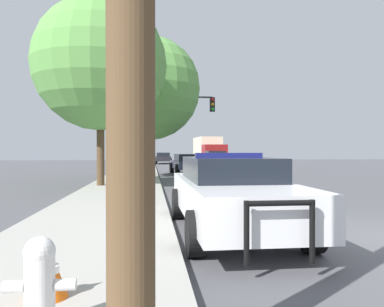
{
  "coord_description": "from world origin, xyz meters",
  "views": [
    {
      "loc": [
        -4.02,
        -6.11,
        1.54
      ],
      "look_at": [
        -1.48,
        16.93,
        1.35
      ],
      "focal_mm": 35.0,
      "sensor_mm": 36.0,
      "label": 1
    }
  ],
  "objects": [
    {
      "name": "car_background_midblock",
      "position": [
        -1.66,
        18.42,
        0.71
      ],
      "size": [
        2.14,
        4.44,
        1.31
      ],
      "rotation": [
        0.0,
        0.0,
        0.08
      ],
      "color": "#333856",
      "rests_on": "ground_plane"
    },
    {
      "name": "box_truck",
      "position": [
        2.14,
        33.41,
        1.59
      ],
      "size": [
        2.8,
        6.86,
        2.97
      ],
      "rotation": [
        0.0,
        0.0,
        3.2
      ],
      "color": "maroon",
      "rests_on": "ground_plane"
    },
    {
      "name": "tree_sidewalk_near",
      "position": [
        -6.05,
        9.37,
        5.03
      ],
      "size": [
        5.38,
        5.38,
        7.6
      ],
      "color": "#4C3823",
      "rests_on": "sidewalk_left"
    },
    {
      "name": "fire_hydrant",
      "position": [
        -4.89,
        -3.07,
        0.52
      ],
      "size": [
        0.55,
        0.24,
        0.74
      ],
      "color": "white",
      "rests_on": "sidewalk_left"
    },
    {
      "name": "ground_plane",
      "position": [
        0.0,
        0.0,
        0.0
      ],
      "size": [
        110.0,
        110.0,
        0.0
      ],
      "primitive_type": "plane",
      "color": "#4F4F54"
    },
    {
      "name": "tree_sidewalk_mid",
      "position": [
        -4.15,
        15.19,
        5.05
      ],
      "size": [
        5.86,
        5.86,
        7.86
      ],
      "color": "brown",
      "rests_on": "sidewalk_left"
    },
    {
      "name": "traffic_light",
      "position": [
        -2.36,
        17.15,
        3.63
      ],
      "size": [
        4.07,
        0.35,
        4.91
      ],
      "color": "#424247",
      "rests_on": "sidewalk_left"
    },
    {
      "name": "car_background_distant",
      "position": [
        -2.57,
        37.24,
        0.7
      ],
      "size": [
        2.09,
        4.35,
        1.3
      ],
      "rotation": [
        0.0,
        0.0,
        -0.05
      ],
      "color": "black",
      "rests_on": "ground_plane"
    },
    {
      "name": "police_car",
      "position": [
        -2.51,
        0.84,
        0.76
      ],
      "size": [
        2.04,
        5.09,
        1.5
      ],
      "rotation": [
        0.0,
        0.0,
        3.15
      ],
      "color": "white",
      "rests_on": "ground_plane"
    },
    {
      "name": "traffic_cone",
      "position": [
        -5.0,
        -2.4,
        0.38
      ],
      "size": [
        0.37,
        0.37,
        0.5
      ],
      "color": "orange",
      "rests_on": "sidewalk_left"
    },
    {
      "name": "sidewalk_left",
      "position": [
        -5.1,
        0.0,
        0.07
      ],
      "size": [
        3.0,
        110.0,
        0.13
      ],
      "color": "#A3A099",
      "rests_on": "ground_plane"
    },
    {
      "name": "car_background_oncoming",
      "position": [
        1.7,
        26.58,
        0.78
      ],
      "size": [
        2.0,
        4.16,
        1.5
      ],
      "rotation": [
        0.0,
        0.0,
        3.14
      ],
      "color": "black",
      "rests_on": "ground_plane"
    }
  ]
}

